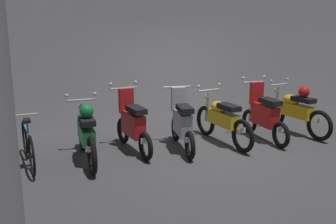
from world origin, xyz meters
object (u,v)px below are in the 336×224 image
bicycle (28,146)px  motorbike_slot_5 (296,110)px  motorbike_slot_1 (132,124)px  motorbike_slot_3 (222,120)px  motorbike_slot_0 (86,133)px  motorbike_slot_2 (182,123)px  motorbike_slot_4 (264,115)px

bicycle → motorbike_slot_5: bearing=1.7°
motorbike_slot_1 → motorbike_slot_3: (1.85, -0.12, -0.04)m
motorbike_slot_1 → bicycle: size_ratio=0.97×
motorbike_slot_1 → motorbike_slot_0: bearing=-162.7°
motorbike_slot_2 → motorbike_slot_5: motorbike_slot_2 is taller
motorbike_slot_5 → bicycle: 5.61m
motorbike_slot_5 → bicycle: (-5.60, -0.17, -0.17)m
motorbike_slot_1 → motorbike_slot_5: 3.69m
motorbike_slot_1 → bicycle: motorbike_slot_1 is taller
motorbike_slot_0 → bicycle: (-0.99, 0.11, -0.17)m
motorbike_slot_4 → motorbike_slot_5: (0.92, 0.18, 0.00)m
motorbike_slot_5 → motorbike_slot_1: bearing=179.9°
motorbike_slot_3 → motorbike_slot_4: bearing=-4.0°
motorbike_slot_0 → motorbike_slot_5: size_ratio=1.01×
motorbike_slot_0 → motorbike_slot_1: size_ratio=1.16×
motorbike_slot_3 → motorbike_slot_1: bearing=176.2°
motorbike_slot_0 → motorbike_slot_1: motorbike_slot_1 is taller
motorbike_slot_0 → motorbike_slot_4: bearing=1.5°
motorbike_slot_1 → motorbike_slot_3: bearing=-3.8°
motorbike_slot_0 → motorbike_slot_3: bearing=3.4°
motorbike_slot_3 → bicycle: 3.76m
motorbike_slot_0 → bicycle: motorbike_slot_0 is taller
motorbike_slot_1 → bicycle: bearing=-174.6°
motorbike_slot_0 → motorbike_slot_5: same height
motorbike_slot_1 → motorbike_slot_2: size_ratio=1.00×
motorbike_slot_1 → motorbike_slot_2: (0.93, -0.21, -0.00)m
motorbike_slot_0 → motorbike_slot_3: (2.76, 0.16, -0.04)m
motorbike_slot_1 → motorbike_slot_2: 0.96m
motorbike_slot_3 → bicycle: motorbike_slot_3 is taller
motorbike_slot_2 → motorbike_slot_5: (2.76, 0.20, 0.00)m
motorbike_slot_2 → motorbike_slot_3: motorbike_slot_2 is taller
motorbike_slot_0 → motorbike_slot_5: 4.62m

